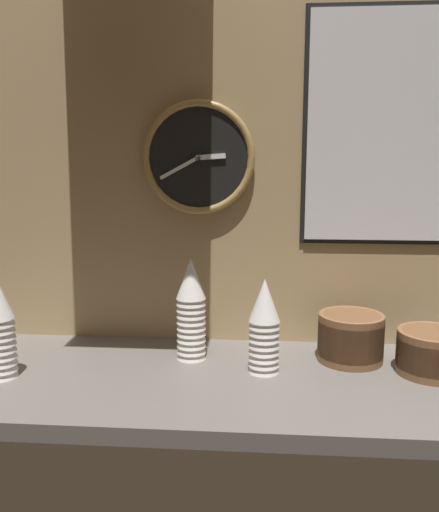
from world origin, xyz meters
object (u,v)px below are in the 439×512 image
object	(u,v)px
wall_clock	(198,158)
menu_board	(398,127)
cup_stack_center_right	(264,326)
bowl_stack_far_right	(432,351)
cup_stack_center	(191,309)
bowl_stack_right	(351,336)

from	to	relation	value
wall_clock	menu_board	distance (m)	0.53
cup_stack_center_right	menu_board	size ratio (longest dim) A/B	0.38
bowl_stack_far_right	cup_stack_center	bearing A→B (deg)	174.94
cup_stack_center	bowl_stack_right	size ratio (longest dim) A/B	1.59
cup_stack_center_right	cup_stack_center	xyz separation A→B (m)	(-0.19, 0.08, 0.02)
bowl_stack_far_right	menu_board	size ratio (longest dim) A/B	0.27
wall_clock	cup_stack_center_right	bearing A→B (deg)	-49.08
wall_clock	cup_stack_center	bearing A→B (deg)	-92.29
cup_stack_center_right	cup_stack_center	distance (m)	0.20
cup_stack_center_right	menu_board	bearing A→B (deg)	32.71
cup_stack_center_right	bowl_stack_far_right	size ratio (longest dim) A/B	1.40
cup_stack_center	bowl_stack_far_right	size ratio (longest dim) A/B	1.59
bowl_stack_right	wall_clock	distance (m)	0.62
bowl_stack_right	menu_board	xyz separation A→B (m)	(0.12, 0.13, 0.53)
bowl_stack_right	bowl_stack_far_right	bearing A→B (deg)	-20.84
cup_stack_center	menu_board	size ratio (longest dim) A/B	0.43
menu_board	bowl_stack_right	bearing A→B (deg)	-133.32
cup_stack_center_right	cup_stack_center	world-z (taller)	cup_stack_center
bowl_stack_far_right	cup_stack_center_right	bearing A→B (deg)	-176.71
bowl_stack_far_right	wall_clock	size ratio (longest dim) A/B	0.55
cup_stack_center	menu_board	xyz separation A→B (m)	(0.53, 0.14, 0.46)
cup_stack_center_right	menu_board	world-z (taller)	menu_board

